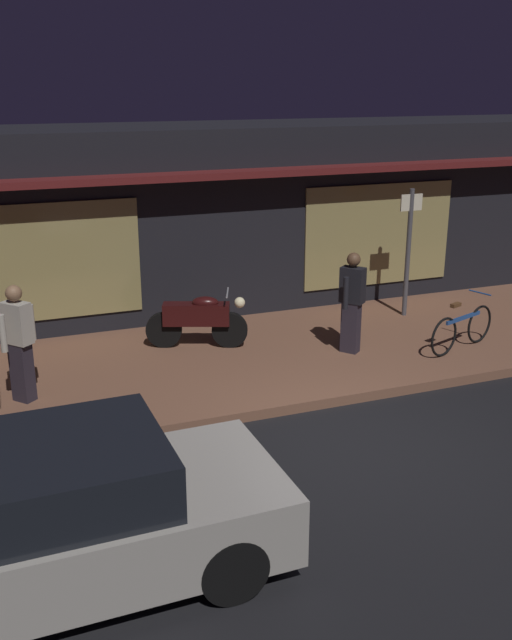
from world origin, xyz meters
name	(u,v)px	position (x,y,z in m)	size (l,w,h in m)	color
ground_plane	(350,442)	(0.00, 0.00, 0.00)	(60.00, 60.00, 0.00)	black
sidewalk_slab	(265,357)	(0.00, 3.00, 0.07)	(18.00, 4.00, 0.15)	brown
storefront_building	(203,218)	(0.00, 6.39, 1.80)	(18.00, 3.30, 3.60)	black
motorcycle	(199,319)	(-0.93, 3.65, 0.65)	(1.63, 0.81, 0.97)	black
bicycle_parked	(462,329)	(3.11, 1.99, 0.51)	(1.58, 0.64, 0.91)	black
person_photographer	(19,341)	(-3.83, 2.48, 1.03)	(0.52, 0.47, 1.67)	#28232D
person_bystander	(352,301)	(1.33, 2.56, 1.03)	(0.53, 0.45, 1.67)	#28232D
sign_post	(409,245)	(3.22, 3.93, 1.51)	(0.44, 0.09, 2.40)	#47474C
parked_car_far	(55,518)	(-3.79, -1.50, 0.70)	(4.13, 1.85, 1.42)	black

